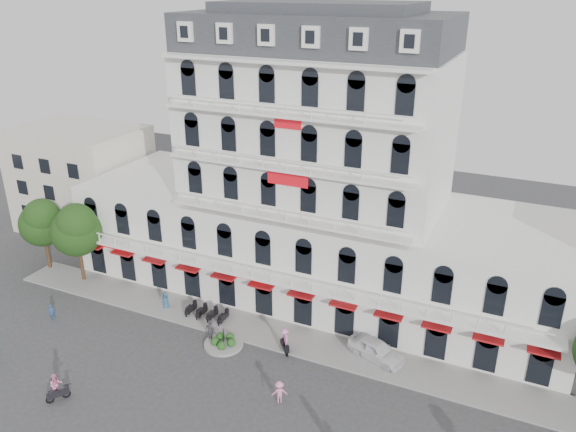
# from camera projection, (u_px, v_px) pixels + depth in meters

# --- Properties ---
(ground) EXTENTS (120.00, 120.00, 0.00)m
(ground) POSITION_uv_depth(u_px,v_px,m) (217.00, 403.00, 39.31)
(ground) COLOR #38383A
(ground) RESTS_ON ground
(sidewalk) EXTENTS (53.00, 4.00, 0.16)m
(sidewalk) POSITION_uv_depth(u_px,v_px,m) (273.00, 334.00, 46.82)
(sidewalk) COLOR gray
(sidewalk) RESTS_ON ground
(main_building) EXTENTS (45.00, 15.00, 25.80)m
(main_building) POSITION_uv_depth(u_px,v_px,m) (316.00, 189.00, 50.52)
(main_building) COLOR silver
(main_building) RESTS_ON ground
(flank_building_west) EXTENTS (14.00, 10.00, 12.00)m
(flank_building_west) POSITION_uv_depth(u_px,v_px,m) (83.00, 179.00, 65.25)
(flank_building_west) COLOR beige
(flank_building_west) RESTS_ON ground
(traffic_island) EXTENTS (3.20, 3.20, 1.60)m
(traffic_island) POSITION_uv_depth(u_px,v_px,m) (224.00, 343.00, 45.39)
(traffic_island) COLOR gray
(traffic_island) RESTS_ON ground
(parked_scooter_row) EXTENTS (4.40, 1.80, 1.10)m
(parked_scooter_row) POSITION_uv_depth(u_px,v_px,m) (207.00, 318.00, 49.12)
(parked_scooter_row) COLOR black
(parked_scooter_row) RESTS_ON ground
(tree_west_outer) EXTENTS (4.50, 4.48, 7.76)m
(tree_west_outer) POSITION_uv_depth(u_px,v_px,m) (42.00, 221.00, 55.55)
(tree_west_outer) COLOR #382314
(tree_west_outer) RESTS_ON ground
(tree_west_inner) EXTENTS (4.76, 4.76, 8.25)m
(tree_west_inner) POSITION_uv_depth(u_px,v_px,m) (76.00, 228.00, 53.08)
(tree_west_inner) COLOR #382314
(tree_west_inner) RESTS_ON ground
(parked_car) EXTENTS (5.09, 3.36, 1.61)m
(parked_car) POSITION_uv_depth(u_px,v_px,m) (376.00, 350.00, 43.63)
(parked_car) COLOR white
(parked_car) RESTS_ON ground
(rider_southwest) EXTENTS (1.14, 1.47, 2.24)m
(rider_southwest) POSITION_uv_depth(u_px,v_px,m) (56.00, 387.00, 39.12)
(rider_southwest) COLOR black
(rider_southwest) RESTS_ON ground
(rider_center) EXTENTS (1.25, 1.36, 2.16)m
(rider_center) POSITION_uv_depth(u_px,v_px,m) (285.00, 340.00, 44.26)
(rider_center) COLOR black
(rider_center) RESTS_ON ground
(pedestrian_left) EXTENTS (0.80, 0.52, 1.63)m
(pedestrian_left) POSITION_uv_depth(u_px,v_px,m) (166.00, 301.00, 50.28)
(pedestrian_left) COLOR #285479
(pedestrian_left) RESTS_ON ground
(pedestrian_mid) EXTENTS (1.22, 0.79, 1.94)m
(pedestrian_mid) POSITION_uv_depth(u_px,v_px,m) (211.00, 331.00, 45.69)
(pedestrian_mid) COLOR #57555D
(pedestrian_mid) RESTS_ON ground
(pedestrian_right) EXTENTS (1.28, 1.12, 1.71)m
(pedestrian_right) POSITION_uv_depth(u_px,v_px,m) (280.00, 392.00, 39.07)
(pedestrian_right) COLOR pink
(pedestrian_right) RESTS_ON ground
(pedestrian_far) EXTENTS (0.63, 0.65, 1.50)m
(pedestrian_far) POSITION_uv_depth(u_px,v_px,m) (52.00, 312.00, 48.64)
(pedestrian_far) COLOR navy
(pedestrian_far) RESTS_ON ground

